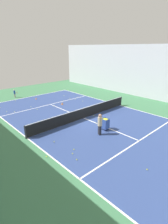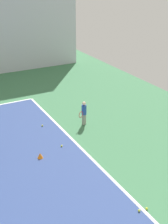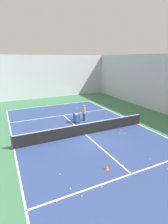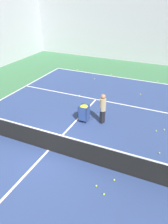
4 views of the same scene
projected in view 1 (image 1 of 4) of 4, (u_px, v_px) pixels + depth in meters
ground_plane at (84, 118)px, 16.29m from camera, size 34.93×34.93×0.00m
court_playing_area at (84, 118)px, 16.29m from camera, size 11.27×20.89×0.00m
line_baseline_near at (31, 97)px, 23.47m from camera, size 11.27×0.10×0.00m
line_sideline_left at (120, 105)px, 19.89m from camera, size 0.10×20.89×0.00m
line_sideline_right at (27, 138)px, 12.69m from camera, size 0.10×20.89×0.00m
line_service_near at (50, 104)px, 20.24m from camera, size 11.27×0.10×0.00m
line_service_far at (139, 141)px, 12.35m from camera, size 11.27×0.10×0.00m
line_centre_service at (84, 118)px, 16.29m from camera, size 0.10×11.49×0.00m
hall_enclosure_left at (146, 72)px, 22.00m from camera, size 0.15×31.23×6.60m
tennis_net at (84, 113)px, 16.11m from camera, size 11.57×0.10×1.03m
player_near_baseline at (15, 93)px, 22.85m from camera, size 0.38×0.51×1.07m
coach_at_net at (100, 123)px, 12.90m from camera, size 0.43×0.69×1.67m
ball_cart at (105, 122)px, 13.79m from camera, size 0.48×0.49×0.96m
training_cone_0 at (62, 103)px, 20.18m from camera, size 0.24×0.24×0.24m
training_cone_1 at (36, 98)px, 22.24m from camera, size 0.20×0.20×0.21m
tennis_ball_0 at (54, 92)px, 25.92m from camera, size 0.07×0.07×0.07m
tennis_ball_1 at (96, 123)px, 15.17m from camera, size 0.07×0.07×0.07m
tennis_ball_2 at (52, 126)px, 14.57m from camera, size 0.07×0.07×0.07m
tennis_ball_3 at (31, 107)px, 19.28m from camera, size 0.07×0.07×0.07m
tennis_ball_4 at (77, 160)px, 10.22m from camera, size 0.07×0.07×0.07m
tennis_ball_5 at (15, 112)px, 17.79m from camera, size 0.07×0.07×0.07m
tennis_ball_6 at (78, 97)px, 23.08m from camera, size 0.07×0.07×0.07m
tennis_ball_7 at (117, 103)px, 20.50m from camera, size 0.07×0.07×0.07m
tennis_ball_8 at (75, 99)px, 22.21m from camera, size 0.07×0.07×0.07m
tennis_ball_9 at (15, 101)px, 21.46m from camera, size 0.07×0.07×0.07m
tennis_ball_10 at (74, 150)px, 11.22m from camera, size 0.07×0.07×0.07m
tennis_ball_11 at (53, 122)px, 15.27m from camera, size 0.07×0.07×0.07m
tennis_ball_12 at (30, 98)px, 22.73m from camera, size 0.07×0.07×0.07m
tennis_ball_13 at (48, 123)px, 15.19m from camera, size 0.07×0.07×0.07m
tennis_ball_14 at (83, 101)px, 21.39m from camera, size 0.07×0.07×0.07m
tennis_ball_15 at (54, 142)px, 12.14m from camera, size 0.07×0.07×0.07m
tennis_ball_16 at (94, 116)px, 16.83m from camera, size 0.07×0.07×0.07m
tennis_ball_17 at (55, 92)px, 25.74m from camera, size 0.07×0.07×0.07m
tennis_ball_18 at (77, 93)px, 25.24m from camera, size 0.07×0.07×0.07m
tennis_ball_19 at (0, 107)px, 19.12m from camera, size 0.07×0.07×0.07m
tennis_ball_20 at (72, 154)px, 10.80m from camera, size 0.07×0.07×0.07m
tennis_ball_21 at (70, 98)px, 22.47m from camera, size 0.07×0.07×0.07m
tennis_ball_25 at (68, 90)px, 26.77m from camera, size 0.07×0.07×0.07m
tennis_ball_27 at (7, 112)px, 17.83m from camera, size 0.07×0.07×0.07m
tennis_ball_28 at (54, 106)px, 19.65m from camera, size 0.07×0.07×0.07m
tennis_ball_29 at (147, 169)px, 9.40m from camera, size 0.07×0.07×0.07m
tennis_ball_30 at (37, 109)px, 18.51m from camera, size 0.07×0.07×0.07m
tennis_ball_31 at (149, 135)px, 13.09m from camera, size 0.07×0.07×0.07m
tennis_ball_32 at (47, 157)px, 10.50m from camera, size 0.07×0.07×0.07m
tennis_ball_34 at (64, 100)px, 21.67m from camera, size 0.07×0.07×0.07m
tennis_ball_35 at (64, 95)px, 23.85m from camera, size 0.07×0.07×0.07m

